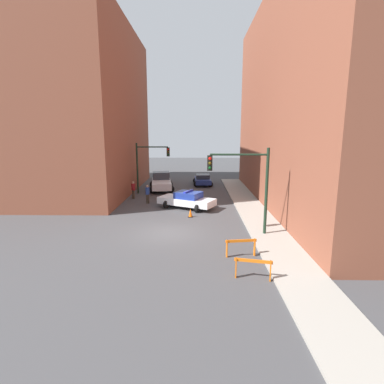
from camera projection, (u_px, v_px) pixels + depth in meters
name	position (u px, v px, depth m)	size (l,w,h in m)	color
ground_plane	(169.00, 233.00, 18.75)	(120.00, 120.00, 0.00)	#424244
sidewalk_right	(268.00, 233.00, 18.63)	(2.40, 44.00, 0.12)	#9E998E
building_corner_left	(65.00, 111.00, 31.07)	(14.00, 20.00, 16.94)	brown
building_right	(338.00, 101.00, 24.69)	(12.00, 28.00, 17.55)	brown
traffic_light_near	(247.00, 178.00, 17.72)	(3.64, 0.35, 5.20)	black
traffic_light_far	(148.00, 161.00, 30.54)	(3.44, 0.35, 5.20)	black
police_car	(187.00, 200.00, 24.86)	(5.02, 3.80, 1.52)	white
white_truck	(161.00, 182.00, 33.03)	(3.11, 5.62, 1.90)	silver
parked_car_near	(203.00, 179.00, 36.20)	(2.41, 4.38, 1.31)	navy
pedestrian_crossing	(148.00, 194.00, 26.61)	(0.36, 0.36, 1.66)	#382D23
pedestrian_corner	(133.00, 190.00, 28.59)	(0.44, 0.44, 1.66)	#382D23
barrier_front	(253.00, 266.00, 12.68)	(1.58, 0.46, 0.90)	orange
barrier_mid	(241.00, 245.00, 15.06)	(1.59, 0.37, 0.90)	orange
traffic_cone	(190.00, 213.00, 22.28)	(0.36, 0.36, 0.66)	black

